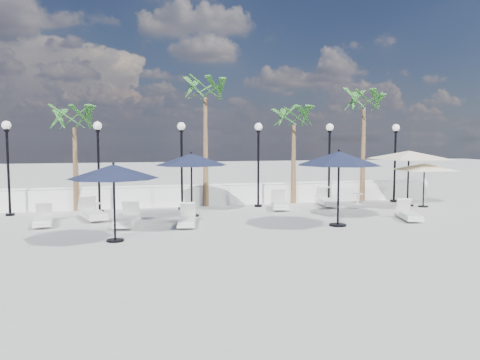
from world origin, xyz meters
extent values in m
plane|color=#A6A6A1|center=(0.00, 0.00, 0.00)|extent=(100.00, 100.00, 0.00)
cube|color=white|center=(0.00, 7.50, 0.45)|extent=(26.00, 0.30, 0.90)
cube|color=white|center=(0.00, 7.50, 0.97)|extent=(26.00, 0.12, 0.08)
cylinder|color=black|center=(-7.00, 6.50, 0.05)|extent=(0.36, 0.36, 0.10)
cylinder|color=black|center=(-7.00, 6.50, 1.75)|extent=(0.10, 0.10, 3.50)
cylinder|color=black|center=(-7.00, 6.50, 3.45)|extent=(0.18, 0.18, 0.10)
sphere|color=white|center=(-7.00, 6.50, 3.66)|extent=(0.36, 0.36, 0.36)
cylinder|color=black|center=(-3.50, 6.50, 0.05)|extent=(0.36, 0.36, 0.10)
cylinder|color=black|center=(-3.50, 6.50, 1.75)|extent=(0.10, 0.10, 3.50)
cylinder|color=black|center=(-3.50, 6.50, 3.45)|extent=(0.18, 0.18, 0.10)
sphere|color=white|center=(-3.50, 6.50, 3.66)|extent=(0.36, 0.36, 0.36)
cylinder|color=black|center=(0.00, 6.50, 0.05)|extent=(0.36, 0.36, 0.10)
cylinder|color=black|center=(0.00, 6.50, 1.75)|extent=(0.10, 0.10, 3.50)
cylinder|color=black|center=(0.00, 6.50, 3.45)|extent=(0.18, 0.18, 0.10)
sphere|color=white|center=(0.00, 6.50, 3.66)|extent=(0.36, 0.36, 0.36)
cylinder|color=black|center=(3.50, 6.50, 0.05)|extent=(0.36, 0.36, 0.10)
cylinder|color=black|center=(3.50, 6.50, 1.75)|extent=(0.10, 0.10, 3.50)
cylinder|color=black|center=(3.50, 6.50, 3.45)|extent=(0.18, 0.18, 0.10)
sphere|color=white|center=(3.50, 6.50, 3.66)|extent=(0.36, 0.36, 0.36)
cylinder|color=black|center=(7.00, 6.50, 0.05)|extent=(0.36, 0.36, 0.10)
cylinder|color=black|center=(7.00, 6.50, 1.75)|extent=(0.10, 0.10, 3.50)
cylinder|color=black|center=(7.00, 6.50, 3.45)|extent=(0.18, 0.18, 0.10)
sphere|color=white|center=(7.00, 6.50, 3.66)|extent=(0.36, 0.36, 0.36)
cylinder|color=black|center=(10.50, 6.50, 0.05)|extent=(0.36, 0.36, 0.10)
cylinder|color=black|center=(10.50, 6.50, 1.75)|extent=(0.10, 0.10, 3.50)
cylinder|color=black|center=(10.50, 6.50, 3.45)|extent=(0.18, 0.18, 0.10)
sphere|color=white|center=(10.50, 6.50, 3.66)|extent=(0.36, 0.36, 0.36)
cone|color=brown|center=(-4.50, 7.30, 1.80)|extent=(0.28, 0.28, 3.60)
cone|color=brown|center=(1.20, 7.30, 2.50)|extent=(0.28, 0.28, 5.00)
cone|color=brown|center=(5.50, 7.30, 1.90)|extent=(0.28, 0.28, 3.80)
cone|color=brown|center=(9.20, 7.30, 2.30)|extent=(0.28, 0.28, 4.60)
cube|color=silver|center=(-3.68, 4.68, 0.17)|extent=(1.27, 2.16, 0.11)
cube|color=silver|center=(-3.60, 4.41, 0.29)|extent=(1.03, 1.51, 0.11)
cube|color=silver|center=(-3.93, 5.47, 0.58)|extent=(0.76, 0.66, 0.64)
cube|color=silver|center=(-5.32, 3.79, 0.15)|extent=(0.79, 1.88, 0.10)
cube|color=silver|center=(-5.29, 3.54, 0.26)|extent=(0.69, 1.29, 0.10)
cube|color=silver|center=(-5.39, 4.53, 0.51)|extent=(0.61, 0.49, 0.57)
cube|color=silver|center=(-2.39, 2.96, 0.16)|extent=(1.04, 2.08, 0.11)
cube|color=silver|center=(-2.44, 2.69, 0.28)|extent=(0.87, 1.44, 0.11)
cube|color=silver|center=(-2.23, 3.75, 0.56)|extent=(0.70, 0.58, 0.62)
cube|color=silver|center=(-0.31, 2.48, 0.15)|extent=(0.91, 1.88, 0.10)
cube|color=silver|center=(-0.35, 2.24, 0.25)|extent=(0.77, 1.30, 0.10)
cube|color=silver|center=(-0.18, 3.20, 0.51)|extent=(0.63, 0.52, 0.56)
cube|color=silver|center=(4.20, 5.51, 0.16)|extent=(1.14, 2.10, 0.11)
cube|color=silver|center=(4.13, 5.25, 0.28)|extent=(0.94, 1.46, 0.11)
cube|color=silver|center=(4.39, 6.30, 0.56)|extent=(0.72, 0.61, 0.63)
cube|color=silver|center=(6.66, 5.91, 0.16)|extent=(0.98, 2.09, 0.11)
cube|color=silver|center=(6.62, 5.64, 0.28)|extent=(0.83, 1.44, 0.11)
cube|color=silver|center=(6.79, 6.71, 0.56)|extent=(0.70, 0.57, 0.63)
cube|color=silver|center=(8.11, 1.66, 0.14)|extent=(1.07, 1.87, 0.10)
cube|color=silver|center=(8.04, 1.43, 0.25)|extent=(0.87, 1.30, 0.10)
cube|color=silver|center=(8.31, 2.35, 0.50)|extent=(0.65, 0.56, 0.55)
cylinder|color=silver|center=(-3.63, 5.99, 0.01)|extent=(0.37, 0.37, 0.03)
cylinder|color=silver|center=(-3.63, 5.99, 0.22)|extent=(0.06, 0.06, 0.45)
cylinder|color=silver|center=(-3.63, 5.99, 0.46)|extent=(0.48, 0.48, 0.03)
cylinder|color=silver|center=(8.36, 6.20, 0.02)|extent=(0.41, 0.41, 0.03)
cylinder|color=silver|center=(8.36, 6.20, 0.24)|extent=(0.06, 0.06, 0.49)
cylinder|color=silver|center=(8.36, 6.20, 0.50)|extent=(0.53, 0.53, 0.03)
cylinder|color=black|center=(-2.75, 0.51, 0.03)|extent=(0.53, 0.53, 0.06)
cylinder|color=black|center=(-2.75, 0.51, 1.15)|extent=(0.07, 0.07, 2.30)
cone|color=black|center=(-2.75, 0.51, 2.13)|extent=(2.73, 2.73, 0.42)
sphere|color=black|center=(-2.75, 0.51, 2.37)|extent=(0.08, 0.08, 0.08)
cylinder|color=black|center=(0.16, 4.60, 0.03)|extent=(0.58, 0.58, 0.06)
cylinder|color=black|center=(0.16, 4.60, 1.24)|extent=(0.07, 0.07, 2.48)
cone|color=black|center=(0.16, 4.60, 2.29)|extent=(2.89, 2.89, 0.47)
sphere|color=black|center=(0.16, 4.60, 2.55)|extent=(0.08, 0.08, 0.08)
cylinder|color=black|center=(4.95, 1.23, 0.03)|extent=(0.61, 0.61, 0.07)
cylinder|color=black|center=(4.95, 1.23, 1.31)|extent=(0.08, 0.08, 2.62)
cone|color=black|center=(4.95, 1.23, 2.43)|extent=(3.06, 3.06, 0.49)
sphere|color=black|center=(4.95, 1.23, 2.70)|extent=(0.09, 0.09, 0.09)
cylinder|color=black|center=(10.38, 5.17, 0.03)|extent=(0.57, 0.57, 0.07)
cylinder|color=black|center=(10.38, 5.17, 1.27)|extent=(0.08, 0.08, 2.54)
pyramid|color=beige|center=(10.38, 5.17, 2.56)|extent=(5.61, 5.61, 0.39)
cylinder|color=black|center=(10.84, 4.64, 0.03)|extent=(0.46, 0.46, 0.05)
cylinder|color=black|center=(10.84, 4.64, 0.99)|extent=(0.06, 0.06, 1.98)
pyramid|color=beige|center=(10.84, 4.64, 2.00)|extent=(4.29, 4.29, 0.31)
camera|label=1|loc=(-2.41, -14.00, 3.10)|focal=35.00mm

